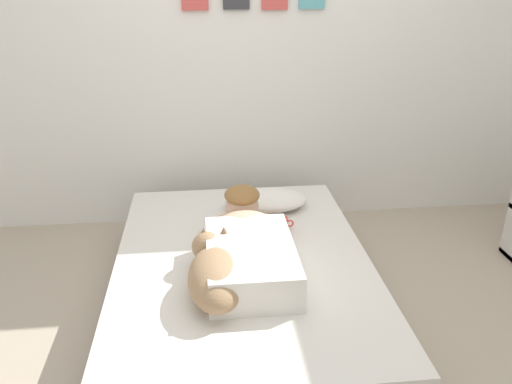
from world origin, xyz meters
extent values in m
plane|color=tan|center=(0.00, 0.00, 0.00)|extent=(12.30, 12.30, 0.00)
cube|color=silver|center=(0.00, 1.39, 1.25)|extent=(4.15, 0.10, 2.50)
cube|color=#4C4742|center=(-0.19, 0.19, 0.07)|extent=(1.36, 1.91, 0.14)
cube|color=silver|center=(-0.19, 0.19, 0.23)|extent=(1.32, 1.86, 0.18)
ellipsoid|color=white|center=(0.01, 0.78, 0.38)|extent=(0.52, 0.32, 0.11)
cube|color=silver|center=(-0.16, 0.01, 0.41)|extent=(0.42, 0.64, 0.18)
ellipsoid|color=#D8AD8E|center=(-0.16, 0.35, 0.43)|extent=(0.32, 0.20, 0.16)
sphere|color=#D8AD8E|center=(-0.16, 0.51, 0.47)|extent=(0.19, 0.19, 0.19)
ellipsoid|color=olive|center=(-0.16, 0.51, 0.54)|extent=(0.20, 0.20, 0.10)
cylinder|color=#D8AD8E|center=(-0.26, 0.49, 0.40)|extent=(0.23, 0.07, 0.14)
cylinder|color=#D8AD8E|center=(-0.06, 0.49, 0.40)|extent=(0.23, 0.07, 0.14)
ellipsoid|color=#9E7A56|center=(-0.33, -0.14, 0.42)|extent=(0.26, 0.48, 0.20)
sphere|color=#9E7A56|center=(-0.37, 0.12, 0.44)|extent=(0.15, 0.15, 0.15)
cone|color=#7E6145|center=(-0.38, 0.14, 0.51)|extent=(0.05, 0.05, 0.05)
cone|color=#7E6145|center=(-0.28, 0.14, 0.51)|extent=(0.05, 0.05, 0.05)
cylinder|color=#D84C47|center=(0.06, 0.48, 0.36)|extent=(0.09, 0.09, 0.07)
torus|color=#D84C47|center=(0.11, 0.48, 0.36)|extent=(0.05, 0.01, 0.05)
cube|color=black|center=(-0.40, 0.10, 0.33)|extent=(0.07, 0.14, 0.01)
camera|label=1|loc=(-0.36, -2.11, 1.71)|focal=35.86mm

